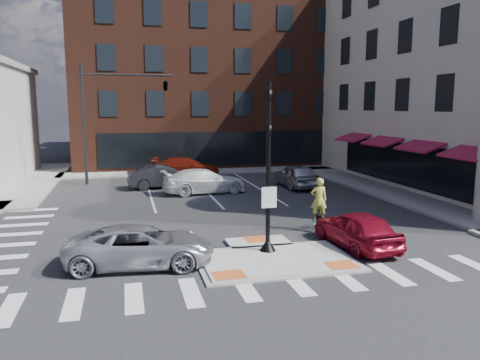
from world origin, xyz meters
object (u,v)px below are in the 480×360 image
object	(u,v)px
white_pickup	(204,181)
bg_car_dark	(164,176)
red_sedan	(357,229)
cyclist	(318,214)
bg_car_silver	(296,176)
bg_car_red	(186,167)
silver_suv	(141,246)

from	to	relation	value
white_pickup	bg_car_dark	bearing A→B (deg)	36.17
red_sedan	bg_car_dark	distance (m)	16.10
white_pickup	cyclist	bearing A→B (deg)	-169.05
red_sedan	white_pickup	size ratio (longest dim) A/B	0.81
cyclist	bg_car_silver	bearing A→B (deg)	-93.64
cyclist	red_sedan	bearing A→B (deg)	113.64
bg_car_silver	bg_car_red	xyz separation A→B (m)	(-6.41, 6.51, -0.05)
silver_suv	cyclist	size ratio (longest dim) A/B	2.11
cyclist	silver_suv	bearing A→B (deg)	31.16
bg_car_red	cyclist	size ratio (longest dim) A/B	2.17
red_sedan	silver_suv	bearing A→B (deg)	-4.39
bg_car_silver	bg_car_red	distance (m)	9.14
white_pickup	cyclist	distance (m)	10.54
white_pickup	bg_car_silver	bearing A→B (deg)	-91.08
white_pickup	bg_car_dark	xyz separation A→B (m)	(-2.29, 2.46, 0.01)
bg_car_dark	bg_car_red	world-z (taller)	bg_car_dark
bg_car_dark	bg_car_red	bearing A→B (deg)	-28.51
white_pickup	bg_car_silver	xyz separation A→B (m)	(6.20, 0.62, 0.03)
red_sedan	cyclist	distance (m)	2.49
red_sedan	bg_car_silver	size ratio (longest dim) A/B	0.91
red_sedan	white_pickup	distance (m)	13.02
bg_car_silver	bg_car_dark	bearing A→B (deg)	-13.72
bg_car_dark	white_pickup	bearing A→B (deg)	-141.52
silver_suv	red_sedan	distance (m)	8.00
red_sedan	bg_car_silver	xyz separation A→B (m)	(2.49, 13.10, 0.07)
bg_car_dark	silver_suv	bearing A→B (deg)	168.00
white_pickup	cyclist	size ratio (longest dim) A/B	2.22
bg_car_red	cyclist	world-z (taller)	cyclist
red_sedan	cyclist	xyz separation A→B (m)	(-0.50, 2.44, 0.07)
bg_car_red	bg_car_dark	bearing A→B (deg)	166.98
bg_car_silver	red_sedan	bearing A→B (deg)	77.76
bg_car_silver	cyclist	distance (m)	11.07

